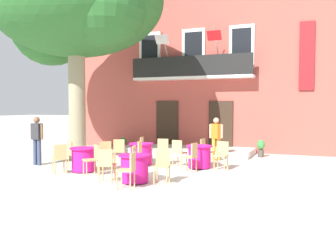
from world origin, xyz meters
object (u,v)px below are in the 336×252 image
Objects in this scene: cafe_chair_front_2 at (222,153)px; cafe_chair_middle_3 at (106,153)px; cafe_chair_middle_1 at (60,157)px; cafe_chair_far_side_2 at (129,168)px; cafe_chair_middle_0 at (73,153)px; ground_planter_left at (123,143)px; ground_planter_right at (261,147)px; cafe_table_far_side at (135,168)px; cafe_chair_near_tree_2 at (162,150)px; pedestrian_near_entrance at (37,138)px; cafe_chair_far_side_1 at (106,163)px; plane_tree at (75,8)px; cafe_chair_far_side_3 at (162,164)px; cafe_table_front at (199,156)px; cafe_table_near_tree at (141,154)px; cafe_chair_front_0 at (179,151)px; cafe_chair_front_1 at (191,155)px; cafe_chair_near_tree_3 at (144,147)px; pedestrian_mid_plaza at (216,136)px; cafe_chair_middle_2 at (93,158)px; cafe_chair_near_tree_0 at (119,150)px; cafe_table_middle at (84,159)px; cafe_chair_far_side_0 at (138,159)px; cafe_chair_near_tree_1 at (137,152)px; cafe_chair_front_3 at (205,150)px.

cafe_chair_middle_3 is at bearing -158.73° from cafe_chair_front_2.
cafe_chair_middle_1 is 1.00× the size of cafe_chair_far_side_2.
ground_planter_left is at bearing 101.29° from cafe_chair_middle_0.
cafe_table_far_side is at bearing -111.45° from ground_planter_right.
cafe_chair_near_tree_2 and cafe_chair_far_side_2 have the same top height.
pedestrian_near_entrance is at bearing -96.01° from ground_planter_left.
plane_tree is at bearing 135.43° from cafe_chair_far_side_1.
cafe_chair_front_2 and cafe_chair_far_side_3 have the same top height.
cafe_chair_middle_0 is 1.05× the size of cafe_table_front.
cafe_table_near_tree is 0.51× the size of pedestrian_near_entrance.
cafe_chair_front_0 is 1.00× the size of cafe_chair_front_1.
cafe_chair_near_tree_3 is 1.05× the size of cafe_table_front.
cafe_chair_far_side_1 is 1.51m from cafe_chair_far_side_3.
cafe_chair_far_side_2 is 5.59m from pedestrian_mid_plaza.
cafe_chair_middle_2 and cafe_chair_far_side_1 have the same top height.
cafe_chair_front_2 is (2.16, -0.18, 0.00)m from cafe_chair_near_tree_2.
cafe_chair_near_tree_0 is 1.05× the size of cafe_table_middle.
cafe_chair_middle_3 reaches higher than cafe_table_near_tree.
cafe_chair_near_tree_0 is at bearing -62.71° from ground_planter_left.
cafe_chair_front_2 is (3.31, 2.38, 0.00)m from cafe_chair_middle_2.
cafe_chair_front_0 reaches higher than ground_planter_right.
cafe_table_front is 0.95× the size of cafe_chair_far_side_2.
ground_planter_right is at bearing 66.11° from cafe_table_front.
cafe_chair_front_2 is at bearing -1.32° from plane_tree.
pedestrian_mid_plaza is at bearing 50.76° from cafe_chair_middle_1.
plane_tree is at bearing 130.42° from cafe_table_middle.
cafe_table_near_tree is at bearing 113.40° from cafe_chair_far_side_0.
pedestrian_mid_plaza reaches higher than cafe_chair_front_2.
cafe_chair_far_side_0 is (-1.17, -1.40, 0.00)m from cafe_chair_front_1.
cafe_chair_far_side_0 is (0.71, -1.38, 0.00)m from cafe_chair_near_tree_1.
cafe_table_middle is at bearing -129.96° from pedestrian_mid_plaza.
cafe_chair_front_0 is (3.10, 1.66, 0.00)m from cafe_chair_middle_0.
cafe_chair_near_tree_1 is 1.05× the size of cafe_table_middle.
cafe_table_near_tree is 0.95× the size of cafe_chair_middle_1.
cafe_chair_middle_0 and cafe_chair_far_side_3 have the same top height.
pedestrian_near_entrance is (-2.73, -0.11, 0.43)m from cafe_chair_middle_3.
cafe_chair_far_side_0 is (-1.96, -2.15, 0.00)m from cafe_chair_front_2.
cafe_chair_middle_0 and cafe_chair_far_side_1 have the same top height.
cafe_chair_near_tree_0 is 2.90m from pedestrian_near_entrance.
cafe_chair_front_2 reaches higher than cafe_table_front.
cafe_chair_far_side_0 and cafe_chair_far_side_3 have the same top height.
cafe_table_front is 1.00× the size of cafe_table_far_side.
cafe_chair_near_tree_3 and cafe_chair_front_3 have the same top height.
cafe_table_far_side is 7.67m from ground_planter_left.
cafe_chair_near_tree_0 and cafe_chair_near_tree_2 have the same top height.
cafe_chair_far_side_2 is at bearing -68.69° from cafe_table_near_tree.
cafe_chair_middle_3 is at bearing -66.73° from ground_planter_left.
cafe_chair_far_side_1 is at bearing -79.89° from cafe_chair_near_tree_3.
cafe_chair_far_side_0 is at bearing -101.75° from cafe_chair_front_0.
cafe_table_far_side is (4.01, -2.99, -5.38)m from plane_tree.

